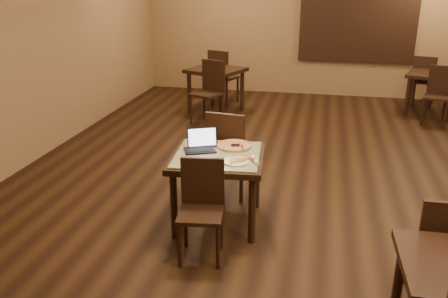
% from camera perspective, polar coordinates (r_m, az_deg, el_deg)
% --- Properties ---
extents(ground, '(10.00, 10.00, 0.00)m').
position_cam_1_polar(ground, '(5.91, 11.88, -4.85)').
color(ground, black).
rests_on(ground, ground).
extents(wall_back, '(8.00, 0.02, 3.00)m').
position_cam_1_polar(wall_back, '(10.42, 12.93, 14.44)').
color(wall_back, brown).
rests_on(wall_back, ground).
extents(wall_left, '(0.02, 10.00, 3.00)m').
position_cam_1_polar(wall_left, '(6.72, -24.11, 10.27)').
color(wall_left, brown).
rests_on(wall_left, ground).
extents(mural, '(2.34, 0.05, 1.64)m').
position_cam_1_polar(mural, '(10.39, 15.80, 14.47)').
color(mural, '#286095').
rests_on(mural, wall_back).
extents(tiled_table, '(1.00, 1.00, 0.76)m').
position_cam_1_polar(tiled_table, '(4.82, -0.76, -1.75)').
color(tiled_table, black).
rests_on(tiled_table, ground).
extents(chair_main_near, '(0.45, 0.45, 0.92)m').
position_cam_1_polar(chair_main_near, '(4.33, -2.71, -6.49)').
color(chair_main_near, black).
rests_on(chair_main_near, ground).
extents(chair_main_far, '(0.51, 0.51, 1.04)m').
position_cam_1_polar(chair_main_far, '(5.40, 0.54, -0.07)').
color(chair_main_far, black).
rests_on(chair_main_far, ground).
extents(laptop, '(0.37, 0.36, 0.21)m').
position_cam_1_polar(laptop, '(4.89, -2.79, 0.59)').
color(laptop, black).
rests_on(laptop, tiled_table).
extents(plate, '(0.26, 0.26, 0.01)m').
position_cam_1_polar(plate, '(4.57, 1.43, -1.50)').
color(plate, white).
rests_on(plate, tiled_table).
extents(pizza_slice, '(0.30, 0.30, 0.02)m').
position_cam_1_polar(pizza_slice, '(4.56, 1.43, -1.32)').
color(pizza_slice, '#D0C18B').
rests_on(pizza_slice, plate).
extents(pizza_pan, '(0.38, 0.38, 0.01)m').
position_cam_1_polar(pizza_pan, '(4.97, 1.20, 0.30)').
color(pizza_pan, silver).
rests_on(pizza_pan, tiled_table).
extents(pizza_whole, '(0.36, 0.36, 0.03)m').
position_cam_1_polar(pizza_whole, '(4.97, 1.20, 0.45)').
color(pizza_whole, '#D0C18B').
rests_on(pizza_whole, pizza_pan).
extents(spatula, '(0.15, 0.24, 0.01)m').
position_cam_1_polar(spatula, '(4.94, 1.38, 0.45)').
color(spatula, silver).
rests_on(spatula, pizza_whole).
extents(napkin_roll, '(0.12, 0.18, 0.04)m').
position_cam_1_polar(napkin_roll, '(4.57, 3.74, -1.35)').
color(napkin_roll, white).
rests_on(napkin_roll, tiled_table).
extents(other_table_a, '(1.04, 1.04, 0.77)m').
position_cam_1_polar(other_table_a, '(9.59, 23.69, 7.58)').
color(other_table_a, black).
rests_on(other_table_a, ground).
extents(other_table_a_chair_near, '(0.54, 0.54, 1.00)m').
position_cam_1_polar(other_table_a_chair_near, '(9.05, 24.45, 6.29)').
color(other_table_a_chair_near, black).
rests_on(other_table_a_chair_near, ground).
extents(other_table_a_chair_far, '(0.54, 0.54, 1.00)m').
position_cam_1_polar(other_table_a_chair_far, '(10.16, 22.89, 7.87)').
color(other_table_a_chair_far, black).
rests_on(other_table_a_chair_far, ground).
extents(other_table_b, '(1.16, 1.16, 0.83)m').
position_cam_1_polar(other_table_b, '(8.90, -0.98, 8.77)').
color(other_table_b, black).
rests_on(other_table_b, ground).
extents(other_table_b_chair_near, '(0.61, 0.61, 1.08)m').
position_cam_1_polar(other_table_b_chair_near, '(8.31, -1.73, 7.34)').
color(other_table_b_chair_near, black).
rests_on(other_table_b_chair_near, ground).
extents(other_table_b_chair_far, '(0.61, 0.61, 1.08)m').
position_cam_1_polar(other_table_b_chair_far, '(9.54, -0.32, 9.03)').
color(other_table_b_chair_far, black).
rests_on(other_table_b_chair_far, ground).
extents(other_table_c_chair_far, '(0.42, 0.42, 0.95)m').
position_cam_1_polar(other_table_c_chair_far, '(4.01, 24.76, -10.54)').
color(other_table_c_chair_far, black).
rests_on(other_table_c_chair_far, ground).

